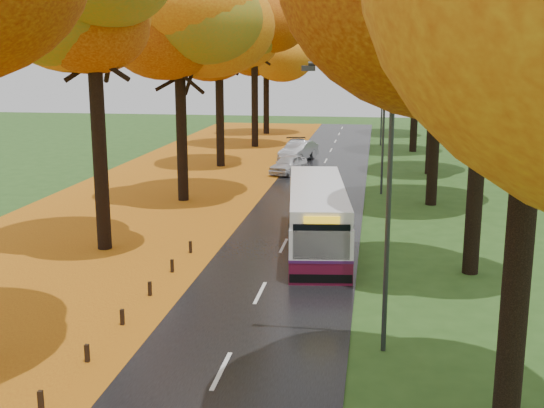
% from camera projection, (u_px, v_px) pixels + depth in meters
% --- Properties ---
extents(road, '(6.50, 90.00, 0.04)m').
position_uv_depth(road, '(301.00, 210.00, 36.17)').
color(road, black).
rests_on(road, ground).
extents(centre_line, '(0.12, 90.00, 0.01)m').
position_uv_depth(centre_line, '(301.00, 210.00, 36.16)').
color(centre_line, silver).
rests_on(centre_line, road).
extents(leaf_verge, '(12.00, 90.00, 0.02)m').
position_uv_depth(leaf_verge, '(139.00, 205.00, 37.51)').
color(leaf_verge, '#8C3A0C').
rests_on(leaf_verge, ground).
extents(leaf_drift, '(0.90, 90.00, 0.01)m').
position_uv_depth(leaf_drift, '(245.00, 208.00, 36.62)').
color(leaf_drift, orange).
rests_on(leaf_drift, road).
extents(trees_left, '(9.20, 74.00, 13.88)m').
position_uv_depth(trees_left, '(177.00, 27.00, 37.17)').
color(trees_left, black).
rests_on(trees_left, ground).
extents(trees_right, '(9.30, 74.20, 13.96)m').
position_uv_depth(trees_right, '(447.00, 23.00, 34.85)').
color(trees_right, black).
rests_on(trees_right, ground).
extents(bollard_row, '(0.11, 23.51, 0.52)m').
position_uv_depth(bollard_row, '(66.00, 376.00, 17.08)').
color(bollard_row, black).
rests_on(bollard_row, ground).
extents(streetlamp_near, '(2.45, 0.18, 8.00)m').
position_uv_depth(streetlamp_near, '(380.00, 186.00, 18.16)').
color(streetlamp_near, '#333538').
rests_on(streetlamp_near, ground).
extents(streetlamp_mid, '(2.45, 0.18, 8.00)m').
position_uv_depth(streetlamp_mid, '(380.00, 114.00, 39.39)').
color(streetlamp_mid, '#333538').
rests_on(streetlamp_mid, ground).
extents(streetlamp_far, '(2.45, 0.18, 8.00)m').
position_uv_depth(streetlamp_far, '(379.00, 93.00, 60.62)').
color(streetlamp_far, '#333538').
rests_on(streetlamp_far, ground).
extents(bus, '(3.52, 10.35, 2.67)m').
position_uv_depth(bus, '(317.00, 215.00, 28.96)').
color(bus, '#530D23').
rests_on(bus, road).
extents(car_white, '(2.61, 4.06, 1.28)m').
position_uv_depth(car_white, '(288.00, 164.00, 46.89)').
color(car_white, silver).
rests_on(car_white, road).
extents(car_silver, '(2.81, 4.82, 1.50)m').
position_uv_depth(car_silver, '(298.00, 151.00, 52.58)').
color(car_silver, '#989A9F').
rests_on(car_silver, road).
extents(car_dark, '(2.81, 4.92, 1.34)m').
position_uv_depth(car_dark, '(298.00, 148.00, 54.64)').
color(car_dark, black).
rests_on(car_dark, road).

